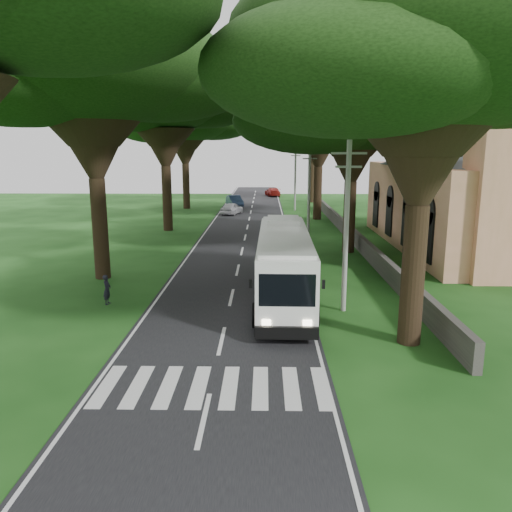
# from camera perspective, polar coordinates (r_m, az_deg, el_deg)

# --- Properties ---
(ground) EXTENTS (140.00, 140.00, 0.00)m
(ground) POSITION_cam_1_polar(r_m,az_deg,el_deg) (18.61, -4.48, -11.96)
(ground) COLOR #173F12
(ground) RESTS_ON ground
(road) EXTENTS (8.00, 120.00, 0.04)m
(road) POSITION_cam_1_polar(r_m,az_deg,el_deg) (42.62, -1.31, 1.88)
(road) COLOR black
(road) RESTS_ON ground
(crosswalk) EXTENTS (8.00, 3.00, 0.01)m
(crosswalk) POSITION_cam_1_polar(r_m,az_deg,el_deg) (16.81, -5.14, -14.73)
(crosswalk) COLOR silver
(crosswalk) RESTS_ON ground
(property_wall) EXTENTS (0.35, 50.00, 1.20)m
(property_wall) POSITION_cam_1_polar(r_m,az_deg,el_deg) (42.13, 10.96, 2.36)
(property_wall) COLOR #383533
(property_wall) RESTS_ON ground
(church) EXTENTS (14.00, 24.00, 11.60)m
(church) POSITION_cam_1_polar(r_m,az_deg,el_deg) (41.79, 23.95, 7.42)
(church) COLOR tan
(church) RESTS_ON ground
(pole_near) EXTENTS (1.60, 0.24, 8.00)m
(pole_near) POSITION_cam_1_polar(r_m,az_deg,el_deg) (23.46, 10.29, 3.59)
(pole_near) COLOR gray
(pole_near) RESTS_ON ground
(pole_mid) EXTENTS (1.60, 0.24, 8.00)m
(pole_mid) POSITION_cam_1_polar(r_m,az_deg,el_deg) (43.21, 6.09, 7.53)
(pole_mid) COLOR gray
(pole_mid) RESTS_ON ground
(pole_far) EXTENTS (1.60, 0.24, 8.00)m
(pole_far) POSITION_cam_1_polar(r_m,az_deg,el_deg) (63.11, 4.51, 8.99)
(pole_far) COLOR gray
(pole_far) RESTS_ON ground
(tree_l_mida) EXTENTS (15.43, 15.43, 15.40)m
(tree_l_mida) POSITION_cam_1_polar(r_m,az_deg,el_deg) (30.82, -18.51, 19.82)
(tree_l_mida) COLOR black
(tree_l_mida) RESTS_ON ground
(tree_l_midb) EXTENTS (14.56, 14.56, 15.44)m
(tree_l_midb) POSITION_cam_1_polar(r_m,az_deg,el_deg) (48.03, -10.55, 17.46)
(tree_l_midb) COLOR black
(tree_l_midb) RESTS_ON ground
(tree_l_far) EXTENTS (15.40, 15.40, 14.96)m
(tree_l_far) POSITION_cam_1_polar(r_m,az_deg,el_deg) (65.83, -8.22, 15.50)
(tree_l_far) COLOR black
(tree_l_far) RESTS_ON ground
(tree_r_near) EXTENTS (14.51, 14.51, 14.27)m
(tree_r_near) POSITION_cam_1_polar(r_m,az_deg,el_deg) (20.08, 19.11, 21.55)
(tree_r_near) COLOR black
(tree_r_near) RESTS_ON ground
(tree_r_mida) EXTENTS (15.48, 15.48, 13.93)m
(tree_r_mida) POSITION_cam_1_polar(r_m,az_deg,el_deg) (37.56, 11.10, 16.48)
(tree_r_mida) COLOR black
(tree_r_mida) RESTS_ON ground
(tree_r_midb) EXTENTS (13.28, 13.28, 14.46)m
(tree_r_midb) POSITION_cam_1_polar(r_m,az_deg,el_deg) (55.35, 7.30, 16.05)
(tree_r_midb) COLOR black
(tree_r_midb) RESTS_ON ground
(tree_r_far) EXTENTS (14.67, 14.67, 16.32)m
(tree_r_far) POSITION_cam_1_polar(r_m,az_deg,el_deg) (73.43, 6.58, 16.32)
(tree_r_far) COLOR black
(tree_r_far) RESTS_ON ground
(coach_bus) EXTENTS (3.01, 12.10, 3.55)m
(coach_bus) POSITION_cam_1_polar(r_m,az_deg,el_deg) (25.23, 3.22, -0.88)
(coach_bus) COLOR white
(coach_bus) RESTS_ON ground
(distant_car_a) EXTENTS (2.78, 4.39, 1.39)m
(distant_car_a) POSITION_cam_1_polar(r_m,az_deg,el_deg) (59.30, -2.78, 5.46)
(distant_car_a) COLOR #B1B1B6
(distant_car_a) RESTS_ON road
(distant_car_b) EXTENTS (2.75, 4.81, 1.50)m
(distant_car_b) POSITION_cam_1_polar(r_m,az_deg,el_deg) (67.35, -2.47, 6.31)
(distant_car_b) COLOR navy
(distant_car_b) RESTS_ON road
(distant_car_c) EXTENTS (2.74, 5.07, 1.39)m
(distant_car_c) POSITION_cam_1_polar(r_m,az_deg,el_deg) (82.58, 1.92, 7.35)
(distant_car_c) COLOR maroon
(distant_car_c) RESTS_ON road
(pedestrian) EXTENTS (0.37, 0.55, 1.50)m
(pedestrian) POSITION_cam_1_polar(r_m,az_deg,el_deg) (25.90, -16.66, -3.70)
(pedestrian) COLOR black
(pedestrian) RESTS_ON ground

